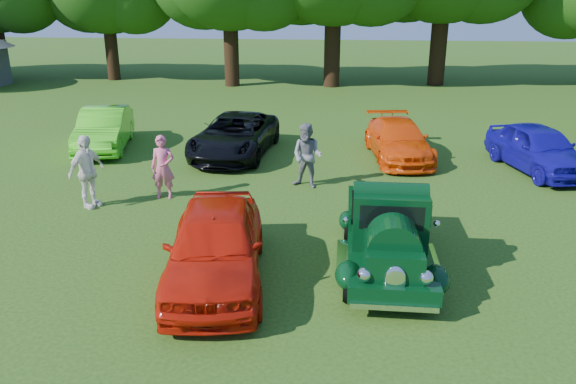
# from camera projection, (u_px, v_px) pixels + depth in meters

# --- Properties ---
(ground) EXTENTS (120.00, 120.00, 0.00)m
(ground) POSITION_uv_depth(u_px,v_px,m) (317.00, 273.00, 11.09)
(ground) COLOR #224A11
(ground) RESTS_ON ground
(hero_pickup) EXTENTS (2.01, 4.31, 1.68)m
(hero_pickup) POSITION_uv_depth(u_px,v_px,m) (387.00, 233.00, 11.16)
(hero_pickup) COLOR black
(hero_pickup) RESTS_ON ground
(red_convertible) EXTENTS (2.41, 4.63, 1.51)m
(red_convertible) POSITION_uv_depth(u_px,v_px,m) (215.00, 245.00, 10.57)
(red_convertible) COLOR red
(red_convertible) RESTS_ON ground
(back_car_lime) EXTENTS (2.48, 4.56, 1.43)m
(back_car_lime) POSITION_uv_depth(u_px,v_px,m) (104.00, 129.00, 19.77)
(back_car_lime) COLOR #46D51C
(back_car_lime) RESTS_ON ground
(back_car_black) EXTENTS (2.64, 5.11, 1.38)m
(back_car_black) POSITION_uv_depth(u_px,v_px,m) (235.00, 135.00, 19.00)
(back_car_black) COLOR black
(back_car_black) RESTS_ON ground
(back_car_orange) EXTENTS (2.31, 4.53, 1.26)m
(back_car_orange) POSITION_uv_depth(u_px,v_px,m) (398.00, 140.00, 18.64)
(back_car_orange) COLOR #EE4608
(back_car_orange) RESTS_ON ground
(back_car_blue) EXTENTS (2.72, 4.52, 1.44)m
(back_car_blue) POSITION_uv_depth(u_px,v_px,m) (539.00, 148.00, 17.29)
(back_car_blue) COLOR #130D94
(back_car_blue) RESTS_ON ground
(spectator_pink) EXTENTS (0.66, 0.47, 1.72)m
(spectator_pink) POSITION_uv_depth(u_px,v_px,m) (163.00, 167.00, 14.92)
(spectator_pink) COLOR #E25D84
(spectator_pink) RESTS_ON ground
(spectator_grey) EXTENTS (1.07, 0.95, 1.84)m
(spectator_grey) POSITION_uv_depth(u_px,v_px,m) (307.00, 156.00, 15.76)
(spectator_grey) COLOR slate
(spectator_grey) RESTS_ON ground
(spectator_white) EXTENTS (0.87, 1.20, 1.90)m
(spectator_white) POSITION_uv_depth(u_px,v_px,m) (87.00, 172.00, 14.24)
(spectator_white) COLOR white
(spectator_white) RESTS_ON ground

